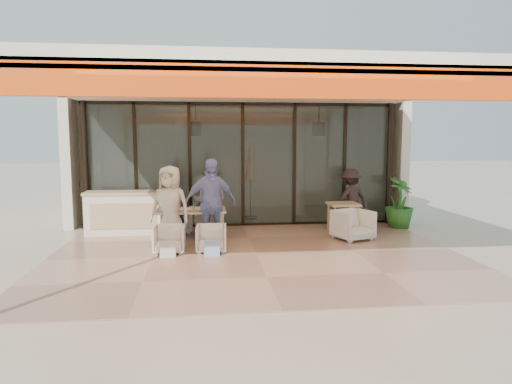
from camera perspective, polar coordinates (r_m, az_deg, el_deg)
The scene contains 21 objects.
ground at distance 9.07m, azimuth 0.03°, elevation -7.92°, with size 70.00×70.00×0.00m, color #C6B293.
terrace_floor at distance 9.07m, azimuth 0.03°, elevation -7.89°, with size 8.00×6.00×0.01m, color tan.
terrace_structure at distance 8.56m, azimuth 0.24°, elevation 13.14°, with size 8.00×6.00×3.40m.
glass_storefront at distance 11.78m, azimuth -1.67°, elevation 3.37°, with size 8.08×0.10×3.20m.
interior_block at distance 14.07m, azimuth -2.47°, elevation 6.49°, with size 9.05×3.62×3.52m.
host_counter at distance 11.30m, azimuth -16.01°, elevation -2.49°, with size 1.85×0.65×1.04m.
dining_table at distance 10.16m, azimuth -8.13°, elevation -2.43°, with size 1.50×0.90×0.93m.
chair_far_left at distance 11.16m, azimuth -10.11°, elevation -3.30°, with size 0.71×0.67×0.74m, color white.
chair_far_right at distance 11.15m, azimuth -5.79°, elevation -3.61°, with size 0.58×0.54×0.59m, color white.
chair_near_left at distance 9.31m, azimuth -10.80°, elevation -5.66°, with size 0.61×0.57×0.63m, color white.
chair_near_right at distance 9.28m, azimuth -5.60°, elevation -5.64°, with size 0.60×0.56×0.62m, color white.
diner_navy at distance 10.59m, azimuth -10.33°, elevation -1.02°, with size 0.64×0.42×1.77m, color #192138.
diner_grey at distance 10.57m, azimuth -5.78°, elevation -1.20°, with size 0.82×0.64×1.68m, color slate.
diner_cream at distance 9.70m, azimuth -10.67°, elevation -1.84°, with size 0.85×0.55×1.73m, color beige.
diner_periwinkle at distance 9.66m, azimuth -5.70°, elevation -1.35°, with size 1.10×0.46×1.88m, color #707ABB.
tote_bag_cream at distance 8.95m, azimuth -10.97°, elevation -7.12°, with size 0.30×0.10×0.34m, color silver.
tote_bag_blue at distance 8.93m, azimuth -5.54°, elevation -7.06°, with size 0.30×0.10×0.34m, color #99BFD8.
side_table at distance 11.16m, azimuth 10.83°, elevation -1.91°, with size 0.70×0.70×0.74m.
side_chair at distance 10.50m, azimuth 12.03°, elevation -3.88°, with size 0.75×0.70×0.77m, color white.
standing_woman at distance 11.80m, azimuth 11.75°, elevation -0.84°, with size 0.99×0.57×1.53m, color black.
potted_palm at distance 12.21m, azimuth 17.50°, elevation -1.30°, with size 0.73×0.73×1.30m, color #1E5919.
Camera 1 is at (-1.02, -8.71, 2.30)m, focal length 32.00 mm.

